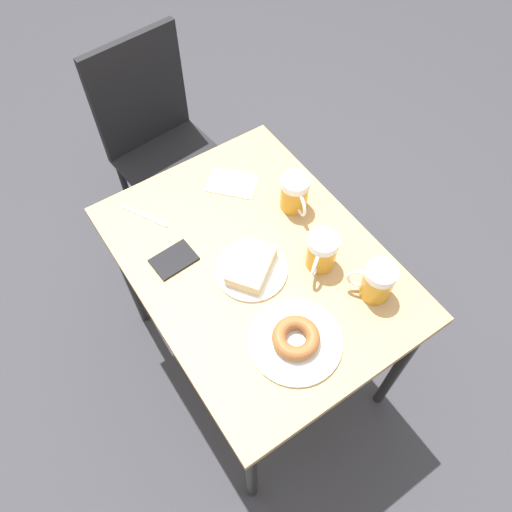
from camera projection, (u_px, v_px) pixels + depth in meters
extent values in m
plane|color=#333338|center=(256.00, 356.00, 2.08)|extent=(8.00, 8.00, 0.00)
cube|color=tan|center=(256.00, 262.00, 1.47)|extent=(0.68, 0.92, 0.03)
cylinder|color=black|center=(251.00, 473.00, 1.50)|extent=(0.04, 0.04, 0.71)
cylinder|color=black|center=(399.00, 366.00, 1.69)|extent=(0.04, 0.04, 0.71)
cylinder|color=black|center=(128.00, 275.00, 1.88)|extent=(0.04, 0.04, 0.71)
cylinder|color=black|center=(259.00, 205.00, 2.07)|extent=(0.04, 0.04, 0.71)
cube|color=black|center=(174.00, 164.00, 2.09)|extent=(0.44, 0.44, 0.02)
cube|color=black|center=(139.00, 93.00, 1.96)|extent=(0.40, 0.07, 0.48)
cylinder|color=black|center=(171.00, 242.00, 2.14)|extent=(0.03, 0.03, 0.42)
cylinder|color=black|center=(235.00, 202.00, 2.26)|extent=(0.03, 0.03, 0.42)
cylinder|color=black|center=(128.00, 194.00, 2.29)|extent=(0.03, 0.03, 0.42)
cylinder|color=black|center=(190.00, 159.00, 2.41)|extent=(0.03, 0.03, 0.42)
cylinder|color=white|center=(251.00, 270.00, 1.44)|extent=(0.21, 0.21, 0.01)
cube|color=#D1B27F|center=(251.00, 266.00, 1.42)|extent=(0.19, 0.17, 0.04)
cylinder|color=white|center=(295.00, 342.00, 1.32)|extent=(0.25, 0.25, 0.01)
torus|color=brown|center=(296.00, 338.00, 1.30)|extent=(0.13, 0.13, 0.04)
cylinder|color=#C68C23|center=(321.00, 254.00, 1.42)|extent=(0.09, 0.09, 0.09)
cylinder|color=white|center=(324.00, 242.00, 1.37)|extent=(0.09, 0.09, 0.03)
torus|color=silver|center=(316.00, 264.00, 1.38)|extent=(0.07, 0.05, 0.08)
cylinder|color=#C68C23|center=(294.00, 196.00, 1.54)|extent=(0.09, 0.09, 0.09)
cylinder|color=white|center=(295.00, 183.00, 1.49)|extent=(0.09, 0.09, 0.03)
torus|color=silver|center=(300.00, 204.00, 1.50)|extent=(0.03, 0.08, 0.08)
cylinder|color=#C68C23|center=(377.00, 284.00, 1.36)|extent=(0.09, 0.09, 0.09)
cylinder|color=white|center=(381.00, 273.00, 1.31)|extent=(0.09, 0.09, 0.03)
torus|color=silver|center=(360.00, 279.00, 1.36)|extent=(0.06, 0.06, 0.08)
cube|color=white|center=(233.00, 183.00, 1.62)|extent=(0.18, 0.18, 0.00)
cube|color=silver|center=(144.00, 216.00, 1.55)|extent=(0.09, 0.16, 0.00)
cube|color=black|center=(174.00, 260.00, 1.46)|extent=(0.13, 0.10, 0.01)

